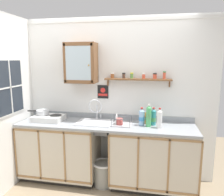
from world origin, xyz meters
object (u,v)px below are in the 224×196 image
Objects in this scene: wall_cabinet at (81,63)px; bottle_detergent_teal_4 at (153,117)px; sink at (95,123)px; saucepan at (42,112)px; bottle_juice_amber_3 at (147,118)px; mug at (120,122)px; trash_bin at (103,173)px; warning_sign at (103,92)px; bottle_soda_green_0 at (149,116)px; bottle_water_blue_1 at (142,117)px; hot_plate_stove at (49,118)px; dish_rack at (121,123)px; bottle_opaque_white_2 at (159,119)px.

bottle_detergent_teal_4 is at bearing -4.36° from wall_cabinet.
sink reaches higher than saucepan.
bottle_juice_amber_3 is at bearing 5.30° from sink.
mug is (-0.47, -0.11, -0.06)m from bottle_detergent_teal_4.
sink is 1.43× the size of trash_bin.
wall_cabinet reaches higher than warning_sign.
bottle_soda_green_0 reaches higher than saucepan.
warning_sign is at bearing 157.34° from bottle_water_blue_1.
bottle_water_blue_1 is at bearing 12.32° from mug.
bottle_soda_green_0 is at bearing -9.09° from wall_cabinet.
wall_cabinet is (-1.10, 0.08, 0.77)m from bottle_detergent_teal_4.
trash_bin is (-0.71, -0.16, -0.85)m from bottle_detergent_teal_4.
hot_plate_stove is 1.40× the size of bottle_soda_green_0.
saucepan is 0.99m from warning_sign.
warning_sign is (0.91, 0.27, 0.30)m from saucepan.
dish_rack is at bearing -160.76° from bottle_juice_amber_3.
sink is 1.84× the size of dish_rack.
sink is 2.48× the size of bottle_juice_amber_3.
warning_sign is (-0.88, 0.34, 0.30)m from bottle_opaque_white_2.
bottle_soda_green_0 is at bearing -0.37° from hot_plate_stove.
bottle_detergent_teal_4 is (1.59, 0.07, 0.07)m from hot_plate_stove.
mug is at bearing -11.76° from sink.
mug is (1.23, -0.06, -0.07)m from saucepan.
hot_plate_stove is at bearing 178.34° from bottle_opaque_white_2.
dish_rack is at bearing 63.60° from mug.
hot_plate_stove is 1.73× the size of bottle_detergent_teal_4.
bottle_juice_amber_3 is at bearing -2.39° from wall_cabinet.
hot_plate_stove is 2.13× the size of bottle_juice_amber_3.
mug is (-0.01, -0.02, 0.03)m from dish_rack.
bottle_opaque_white_2 is (1.78, -0.07, 0.00)m from saucepan.
dish_rack is at bearing 176.51° from bottle_opaque_white_2.
dish_rack is at bearing -42.55° from warning_sign.
bottle_juice_amber_3 is at bearing 137.26° from bottle_opaque_white_2.
saucepan is 1.16× the size of bottle_opaque_white_2.
saucepan is (-0.84, -0.02, 0.14)m from sink.
sink is 0.87× the size of wall_cabinet.
sink is at bearing -26.00° from wall_cabinet.
hot_plate_stove is at bearing -11.73° from saucepan.
wall_cabinet reaches higher than trash_bin.
bottle_juice_amber_3 is 0.57× the size of trash_bin.
warning_sign is (-0.70, 0.18, 0.34)m from bottle_juice_amber_3.
sink is at bearing 140.73° from trash_bin.
bottle_juice_amber_3 is at bearing 102.50° from bottle_soda_green_0.
bottle_water_blue_1 is 0.32m from mug.
hot_plate_stove is 0.99m from wall_cabinet.
saucepan is at bearing -167.75° from wall_cabinet.
mug is (0.39, -0.08, 0.07)m from sink.
dish_rack is at bearing -8.07° from sink.
sink is 2.49× the size of warning_sign.
bottle_soda_green_0 reaches higher than hot_plate_stove.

